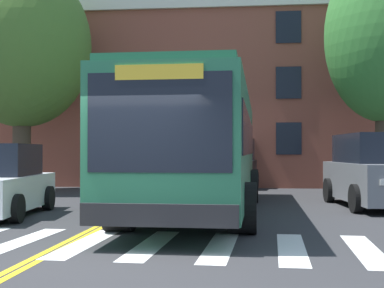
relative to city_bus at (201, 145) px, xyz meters
name	(u,v)px	position (x,y,z in m)	size (l,w,h in m)	color
ground_plane	(113,261)	(-0.74, -6.53, -1.78)	(120.00, 120.00, 0.00)	#303033
crosswalk	(85,243)	(-1.60, -5.09, -1.77)	(10.10, 3.50, 0.01)	white
lane_line_yellow_inner	(173,188)	(-1.98, 8.91, -1.77)	(0.12, 36.00, 0.01)	gold
lane_line_yellow_outer	(177,188)	(-1.82, 8.91, -1.77)	(0.12, 36.00, 0.01)	gold
city_bus	(201,145)	(0.00, 0.00, 0.00)	(3.23, 12.01, 3.23)	#28704C
car_grey_far_lane	(376,172)	(4.95, 1.66, -0.76)	(2.55, 4.96, 2.12)	slate
car_black_behind_bus	(237,164)	(0.80, 10.30, -0.75)	(2.69, 5.27, 2.17)	black
street_tree_curbside_large	(384,36)	(6.22, 5.86, 4.06)	(5.95, 5.93, 9.08)	#4C3D2D
street_tree_curbside_small	(22,46)	(-7.77, 6.39, 4.10)	(7.57, 7.55, 9.23)	#4C3D2D
building_facade	(282,99)	(3.05, 14.04, 2.58)	(41.28, 9.62, 8.70)	brown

